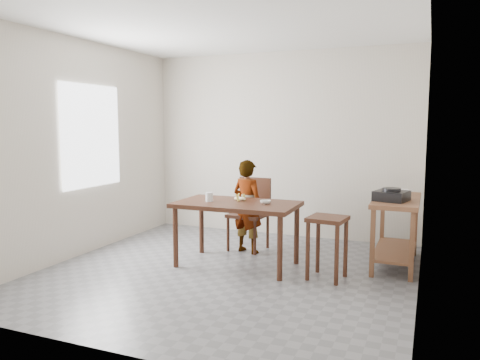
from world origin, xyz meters
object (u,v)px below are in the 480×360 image
at_px(child, 248,206).
at_px(dining_chair, 248,214).
at_px(prep_counter, 396,232).
at_px(dining_table, 237,234).
at_px(stool, 327,248).

relative_size(child, dining_chair, 1.28).
relative_size(prep_counter, child, 1.00).
bearing_deg(dining_table, prep_counter, 22.15).
height_order(prep_counter, dining_chair, dining_chair).
height_order(dining_table, prep_counter, prep_counter).
bearing_deg(dining_chair, stool, -27.14).
distance_m(prep_counter, stool, 1.01).
bearing_deg(child, prep_counter, -160.44).
relative_size(prep_counter, stool, 1.78).
xyz_separation_m(dining_table, prep_counter, (1.72, 0.70, 0.03)).
xyz_separation_m(child, dining_chair, (-0.04, 0.12, -0.13)).
height_order(dining_table, child, child).
height_order(child, stool, child).
xyz_separation_m(dining_table, child, (-0.09, 0.58, 0.23)).
relative_size(dining_table, prep_counter, 1.17).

